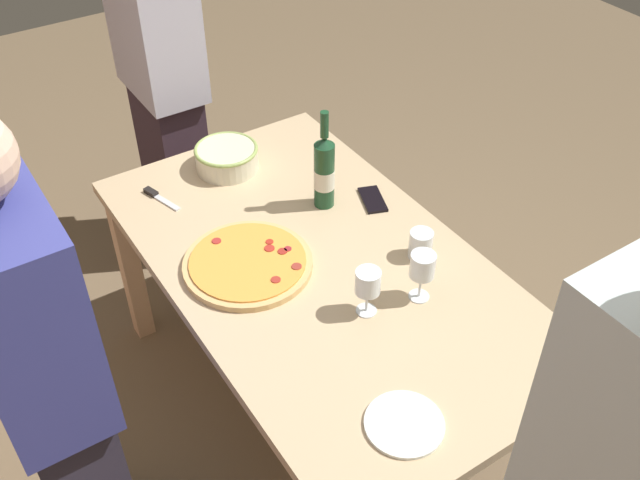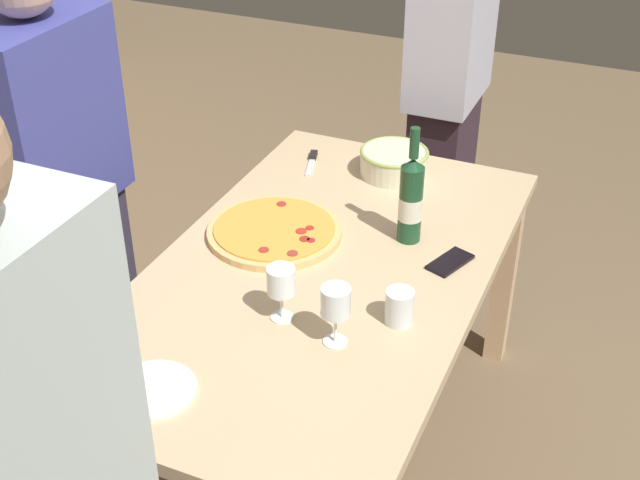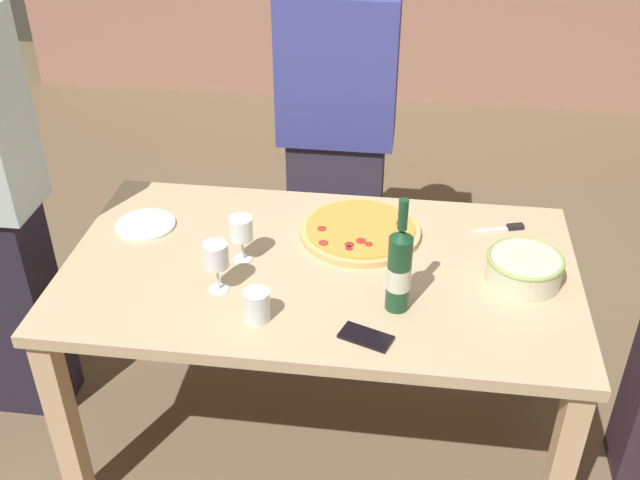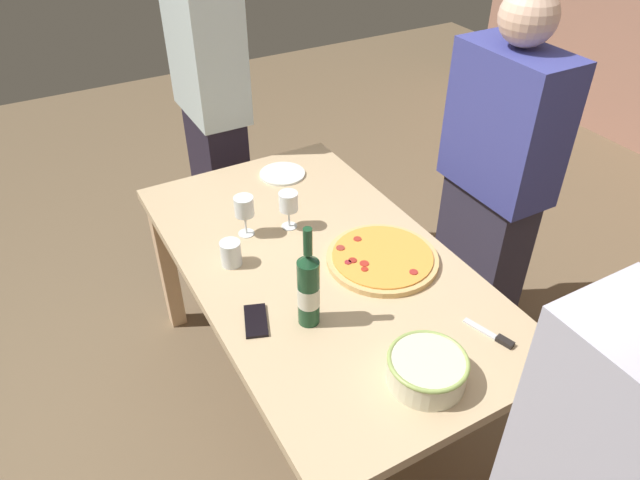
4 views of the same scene
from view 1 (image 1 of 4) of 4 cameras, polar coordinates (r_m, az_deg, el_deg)
ground_plane at (r=2.82m, az=0.00°, el=-13.21°), size 8.00×8.00×0.00m
dining_table at (r=2.32m, az=0.00°, el=-3.54°), size 1.60×0.90×0.75m
pizza at (r=2.25m, az=-5.68°, el=-1.84°), size 0.40×0.40×0.03m
serving_bowl at (r=2.66m, az=-7.33°, el=6.48°), size 0.23×0.23×0.09m
wine_bottle at (r=2.41m, az=0.33°, el=5.42°), size 0.07×0.07×0.36m
wine_glass_near_pizza at (r=2.03m, az=3.71°, el=-3.42°), size 0.07×0.07×0.15m
wine_glass_by_bottle at (r=2.09m, az=8.05°, el=-2.08°), size 0.07×0.07×0.16m
cup_amber at (r=2.28m, az=7.91°, el=-0.34°), size 0.07×0.07×0.09m
side_plate at (r=1.87m, az=6.63°, el=-14.14°), size 0.20×0.20×0.01m
cell_phone at (r=2.51m, az=4.16°, el=3.18°), size 0.16×0.12×0.01m
pizza_knife at (r=2.58m, az=-12.65°, el=3.37°), size 0.17×0.07×0.02m
person_host at (r=3.12m, az=-12.24°, el=11.82°), size 0.42×0.24×1.63m
person_guest_right at (r=2.00m, az=-20.57°, el=-10.49°), size 0.46×0.24×1.58m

